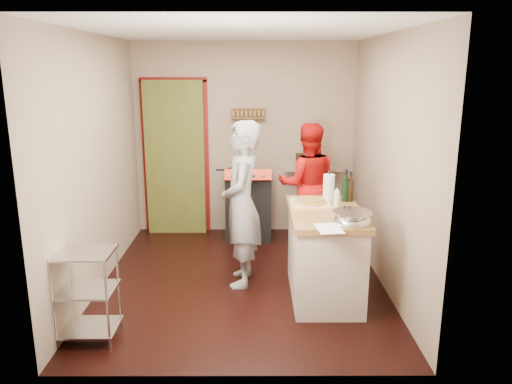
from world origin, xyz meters
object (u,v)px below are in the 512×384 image
island (325,251)px  stove (248,205)px  person_stripe (242,204)px  wire_shelving (87,291)px  person_red (307,184)px

island → stove: bearing=113.7°
person_stripe → stove: bearing=179.5°
stove → island: island is taller
stove → wire_shelving: (-1.33, -2.62, -0.01)m
stove → person_stripe: 1.54m
stove → wire_shelving: stove is taller
wire_shelving → person_stripe: (1.28, 1.14, 0.43)m
stove → person_stripe: size_ratio=0.58×
wire_shelving → stove: bearing=63.1°
stove → person_red: 0.87m
island → person_stripe: (-0.84, 0.32, 0.40)m
island → person_red: bearing=90.7°
island → wire_shelving: bearing=-158.7°
wire_shelving → person_stripe: size_ratio=0.46×
wire_shelving → person_red: size_ratio=0.51×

